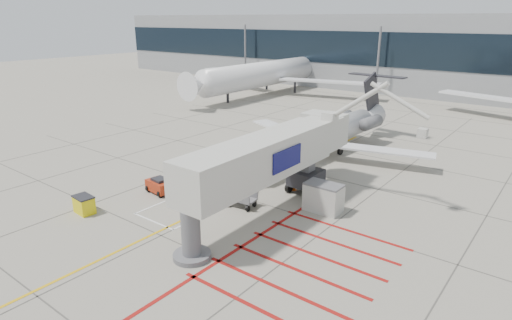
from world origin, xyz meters
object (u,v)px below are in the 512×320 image
Objects in this scene: pushback_tug at (160,185)px; spill_bin at (84,204)px; jet_bridge at (260,166)px; regional_jet at (303,126)px.

spill_bin is (-1.37, -5.80, 0.00)m from pushback_tug.
spill_bin is (-10.49, -7.00, -3.20)m from jet_bridge.
regional_jet is at bearing 76.36° from spill_bin.
regional_jet is at bearing 75.98° from pushback_tug.
regional_jet is 18.52× the size of spill_bin.
regional_jet is at bearing 108.65° from jet_bridge.
jet_bridge reaches higher than regional_jet.
spill_bin reaches higher than pushback_tug.
spill_bin is at bearing -96.36° from pushback_tug.
jet_bridge is 8.66× the size of pushback_tug.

